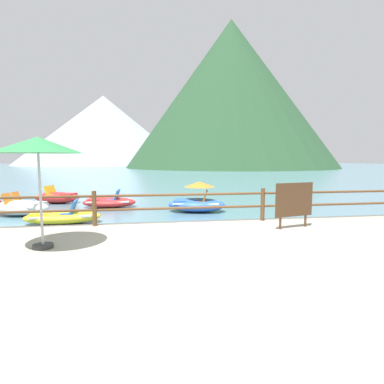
{
  "coord_description": "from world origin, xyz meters",
  "views": [
    {
      "loc": [
        -1.07,
        -7.02,
        2.21
      ],
      "look_at": [
        0.82,
        5.0,
        0.9
      ],
      "focal_mm": 29.06,
      "sensor_mm": 36.0,
      "label": 1
    }
  ],
  "objects_px": {
    "pedal_boat_2": "(109,202)",
    "pedal_boat_6": "(21,207)",
    "sign_board": "(294,200)",
    "pedal_boat_1": "(197,201)",
    "pedal_boat_5": "(62,217)",
    "beach_umbrella": "(38,147)",
    "pedal_boat_0": "(57,197)"
  },
  "relations": [
    {
      "from": "beach_umbrella",
      "to": "pedal_boat_5",
      "type": "relative_size",
      "value": 0.87
    },
    {
      "from": "pedal_boat_0",
      "to": "pedal_boat_1",
      "type": "xyz_separation_m",
      "value": [
        6.46,
        -3.59,
        0.14
      ]
    },
    {
      "from": "pedal_boat_5",
      "to": "pedal_boat_2",
      "type": "bearing_deg",
      "value": 70.92
    },
    {
      "from": "sign_board",
      "to": "beach_umbrella",
      "type": "relative_size",
      "value": 0.53
    },
    {
      "from": "pedal_boat_1",
      "to": "pedal_boat_5",
      "type": "distance_m",
      "value": 5.22
    },
    {
      "from": "beach_umbrella",
      "to": "pedal_boat_2",
      "type": "relative_size",
      "value": 0.92
    },
    {
      "from": "pedal_boat_1",
      "to": "pedal_boat_5",
      "type": "height_order",
      "value": "pedal_boat_1"
    },
    {
      "from": "pedal_boat_0",
      "to": "pedal_boat_6",
      "type": "xyz_separation_m",
      "value": [
        -0.5,
        -3.33,
        0.02
      ]
    },
    {
      "from": "pedal_boat_5",
      "to": "pedal_boat_6",
      "type": "distance_m",
      "value": 2.78
    },
    {
      "from": "beach_umbrella",
      "to": "pedal_boat_6",
      "type": "xyz_separation_m",
      "value": [
        -2.73,
        6.38,
        -2.14
      ]
    },
    {
      "from": "pedal_boat_1",
      "to": "pedal_boat_5",
      "type": "bearing_deg",
      "value": -161.47
    },
    {
      "from": "sign_board",
      "to": "pedal_boat_6",
      "type": "bearing_deg",
      "value": 147.77
    },
    {
      "from": "pedal_boat_2",
      "to": "pedal_boat_6",
      "type": "height_order",
      "value": "pedal_boat_6"
    },
    {
      "from": "beach_umbrella",
      "to": "pedal_boat_1",
      "type": "xyz_separation_m",
      "value": [
        4.23,
        6.11,
        -2.02
      ]
    },
    {
      "from": "pedal_boat_1",
      "to": "beach_umbrella",
      "type": "bearing_deg",
      "value": -124.68
    },
    {
      "from": "beach_umbrella",
      "to": "pedal_boat_1",
      "type": "distance_m",
      "value": 7.7
    },
    {
      "from": "sign_board",
      "to": "pedal_boat_5",
      "type": "bearing_deg",
      "value": 152.02
    },
    {
      "from": "sign_board",
      "to": "pedal_boat_5",
      "type": "height_order",
      "value": "sign_board"
    },
    {
      "from": "pedal_boat_0",
      "to": "pedal_boat_2",
      "type": "distance_m",
      "value": 3.25
    },
    {
      "from": "beach_umbrella",
      "to": "pedal_boat_0",
      "type": "xyz_separation_m",
      "value": [
        -2.23,
        9.71,
        -2.16
      ]
    },
    {
      "from": "sign_board",
      "to": "pedal_boat_1",
      "type": "distance_m",
      "value": 5.49
    },
    {
      "from": "sign_board",
      "to": "pedal_boat_1",
      "type": "bearing_deg",
      "value": 107.89
    },
    {
      "from": "beach_umbrella",
      "to": "pedal_boat_5",
      "type": "distance_m",
      "value": 5.02
    },
    {
      "from": "sign_board",
      "to": "pedal_boat_1",
      "type": "relative_size",
      "value": 0.45
    },
    {
      "from": "beach_umbrella",
      "to": "pedal_boat_5",
      "type": "bearing_deg",
      "value": 99.18
    },
    {
      "from": "sign_board",
      "to": "pedal_boat_5",
      "type": "relative_size",
      "value": 0.46
    },
    {
      "from": "pedal_boat_1",
      "to": "pedal_boat_0",
      "type": "bearing_deg",
      "value": 150.94
    },
    {
      "from": "beach_umbrella",
      "to": "pedal_boat_2",
      "type": "bearing_deg",
      "value": 86.58
    },
    {
      "from": "pedal_boat_1",
      "to": "pedal_boat_2",
      "type": "xyz_separation_m",
      "value": [
        -3.76,
        1.78,
        -0.19
      ]
    },
    {
      "from": "sign_board",
      "to": "pedal_boat_0",
      "type": "xyz_separation_m",
      "value": [
        -8.13,
        8.77,
        -0.84
      ]
    },
    {
      "from": "beach_umbrella",
      "to": "pedal_boat_1",
      "type": "bearing_deg",
      "value": 55.32
    },
    {
      "from": "sign_board",
      "to": "pedal_boat_6",
      "type": "height_order",
      "value": "sign_board"
    }
  ]
}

